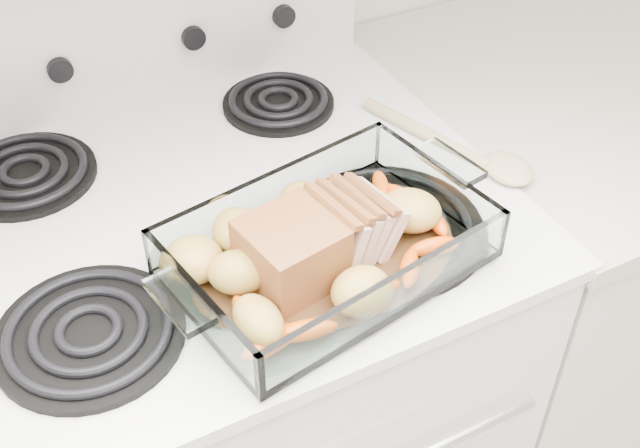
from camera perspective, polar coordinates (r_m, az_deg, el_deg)
name	(u,v)px	position (r m, az deg, el deg)	size (l,w,h in m)	color
electric_range	(226,408)	(1.40, -6.67, -12.85)	(0.78, 0.70, 1.12)	white
counter_right	(537,284)	(1.65, 15.17, -4.11)	(0.58, 0.68, 0.93)	silver
baking_dish	(328,253)	(0.94, 0.56, -2.06)	(0.35, 0.23, 0.07)	silver
pork_roast	(307,242)	(0.91, -0.90, -1.30)	(0.19, 0.10, 0.08)	brown
roast_vegetables	(309,226)	(0.96, -0.80, -0.16)	(0.40, 0.22, 0.05)	#FD4800
wooden_spoon	(471,153)	(1.14, 10.66, 5.01)	(0.13, 0.27, 0.02)	tan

